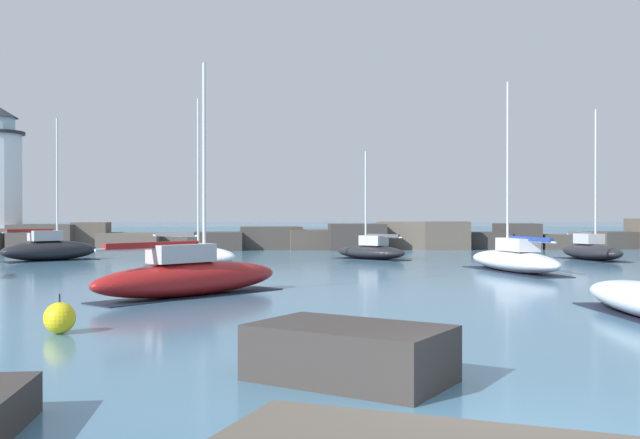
# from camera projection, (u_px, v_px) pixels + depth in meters

# --- Properties ---
(ground_plane) EXTENTS (600.00, 600.00, 0.00)m
(ground_plane) POSITION_uv_depth(u_px,v_px,m) (525.00, 432.00, 9.45)
(ground_plane) COLOR teal
(open_sea_beyond) EXTENTS (400.00, 116.00, 0.01)m
(open_sea_beyond) POSITION_uv_depth(u_px,v_px,m) (321.00, 232.00, 120.59)
(open_sea_beyond) COLOR #386684
(open_sea_beyond) RESTS_ON ground
(breakwater_jetty) EXTENTS (63.85, 6.76, 2.59)m
(breakwater_jetty) POSITION_uv_depth(u_px,v_px,m) (348.00, 238.00, 60.56)
(breakwater_jetty) COLOR #383330
(breakwater_jetty) RESTS_ON ground
(lighthouse) EXTENTS (4.75, 4.75, 12.02)m
(lighthouse) POSITION_uv_depth(u_px,v_px,m) (0.00, 189.00, 60.20)
(lighthouse) COLOR gray
(lighthouse) RESTS_ON ground
(sailboat_moored_0) EXTENTS (5.78, 3.90, 9.41)m
(sailboat_moored_0) POSITION_uv_depth(u_px,v_px,m) (192.00, 255.00, 40.01)
(sailboat_moored_0) COLOR white
(sailboat_moored_0) RESTS_ON ground
(sailboat_moored_1) EXTENTS (3.78, 8.49, 9.78)m
(sailboat_moored_1) POSITION_uv_depth(u_px,v_px,m) (514.00, 259.00, 36.23)
(sailboat_moored_1) COLOR white
(sailboat_moored_1) RESTS_ON ground
(sailboat_moored_2) EXTENTS (6.74, 6.98, 8.40)m
(sailboat_moored_2) POSITION_uv_depth(u_px,v_px,m) (190.00, 276.00, 25.35)
(sailboat_moored_2) COLOR maroon
(sailboat_moored_2) RESTS_ON ground
(sailboat_moored_3) EXTENTS (3.14, 6.25, 9.62)m
(sailboat_moored_3) POSITION_uv_depth(u_px,v_px,m) (591.00, 250.00, 45.76)
(sailboat_moored_3) COLOR black
(sailboat_moored_3) RESTS_ON ground
(sailboat_moored_5) EXTENTS (5.97, 5.64, 9.05)m
(sailboat_moored_5) POSITION_uv_depth(u_px,v_px,m) (50.00, 249.00, 45.01)
(sailboat_moored_5) COLOR black
(sailboat_moored_5) RESTS_ON ground
(sailboat_moored_7) EXTENTS (5.26, 5.29, 7.09)m
(sailboat_moored_7) POSITION_uv_depth(u_px,v_px,m) (371.00, 251.00, 46.46)
(sailboat_moored_7) COLOR black
(sailboat_moored_7) RESTS_ON ground
(mooring_buoy_orange_near) EXTENTS (0.76, 0.76, 0.96)m
(mooring_buoy_orange_near) POSITION_uv_depth(u_px,v_px,m) (60.00, 318.00, 17.29)
(mooring_buoy_orange_near) COLOR yellow
(mooring_buoy_orange_near) RESTS_ON ground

